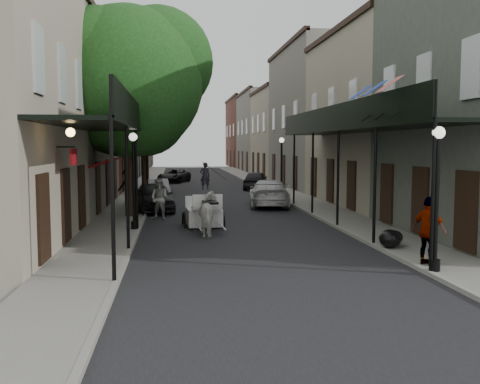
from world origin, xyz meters
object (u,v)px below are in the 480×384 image
object	(u,v)px
car_left_near	(154,197)
car_right_near	(269,193)
lamppost_right_far	(281,166)
car_right_far	(256,180)
carriage	(203,200)
car_left_far	(174,176)
tree_near	(137,76)
horse	(210,214)
car_left_mid	(158,189)
lamppost_left	(134,179)
pedestrian_sidewalk_right	(429,231)
tree_far	(150,110)
pedestrian_sidewalk_left	(128,186)
lamppost_right_near	(437,197)
pedestrian_walking	(160,199)

from	to	relation	value
car_left_near	car_right_near	distance (m)	6.36
lamppost_right_far	car_right_far	world-z (taller)	lamppost_right_far
carriage	car_left_far	world-z (taller)	carriage
carriage	tree_near	bearing A→B (deg)	131.93
horse	car_left_mid	bearing A→B (deg)	-83.99
car_left_near	car_right_far	bearing A→B (deg)	52.18
lamppost_left	pedestrian_sidewalk_right	xyz separation A→B (m)	(8.36, -7.34, -1.00)
car_left_mid	car_right_near	world-z (taller)	car_right_near
car_left_near	car_right_near	size ratio (longest dim) A/B	0.86
horse	lamppost_right_far	bearing A→B (deg)	-115.88
lamppost_left	pedestrian_sidewalk_right	world-z (taller)	lamppost_left
car_left_mid	car_left_far	size ratio (longest dim) A/B	0.86
tree_far	lamppost_right_far	size ratio (longest dim) A/B	2.32
lamppost_right_far	horse	distance (m)	14.17
horse	car_left_far	xyz separation A→B (m)	(-1.38, 28.82, -0.20)
car_left_mid	car_right_near	xyz separation A→B (m)	(6.20, -4.77, 0.12)
pedestrian_sidewalk_left	lamppost_left	bearing A→B (deg)	65.24
car_left_near	car_left_mid	distance (m)	6.17
horse	lamppost_right_near	bearing A→B (deg)	123.84
tree_near	horse	bearing A→B (deg)	-60.50
horse	carriage	size ratio (longest dim) A/B	0.71
lamppost_right_far	car_left_near	world-z (taller)	lamppost_right_far
car_left_mid	car_right_near	size ratio (longest dim) A/B	0.74
tree_near	lamppost_left	bearing A→B (deg)	-88.66
tree_far	car_right_near	size ratio (longest dim) A/B	1.69
tree_far	car_left_near	xyz separation A→B (m)	(0.65, -11.58, -5.09)
car_left_mid	pedestrian_walking	bearing A→B (deg)	-93.64
pedestrian_walking	pedestrian_sidewalk_right	size ratio (longest dim) A/B	1.00
pedestrian_sidewalk_right	car_left_near	xyz separation A→B (m)	(-7.86, 13.94, -0.31)
pedestrian_sidewalk_left	car_left_near	size ratio (longest dim) A/B	0.44
horse	car_right_far	size ratio (longest dim) A/B	0.46
tree_near	tree_far	distance (m)	14.02
lamppost_right_near	horse	world-z (taller)	lamppost_right_near
pedestrian_sidewalk_left	car_left_mid	distance (m)	3.34
pedestrian_walking	car_left_near	distance (m)	3.17
tree_far	car_right_far	world-z (taller)	tree_far
tree_near	lamppost_left	distance (m)	6.10
car_left_far	car_right_far	xyz separation A→B (m)	(6.20, -8.40, 0.09)
lamppost_left	pedestrian_sidewalk_left	distance (m)	9.96
carriage	lamppost_right_far	bearing A→B (deg)	58.83
carriage	car_left_near	size ratio (longest dim) A/B	0.62
tree_far	carriage	world-z (taller)	tree_far
carriage	pedestrian_sidewalk_right	xyz separation A→B (m)	(5.64, -8.77, 0.01)
lamppost_left	pedestrian_walking	world-z (taller)	lamppost_left
tree_near	pedestrian_sidewalk_right	world-z (taller)	tree_near
tree_near	tree_far	size ratio (longest dim) A/B	1.12
car_right_far	pedestrian_sidewalk_left	bearing A→B (deg)	61.91
tree_far	tree_near	bearing A→B (deg)	-89.81
lamppost_left	car_right_far	distance (m)	20.86
pedestrian_walking	pedestrian_sidewalk_right	bearing A→B (deg)	-31.35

